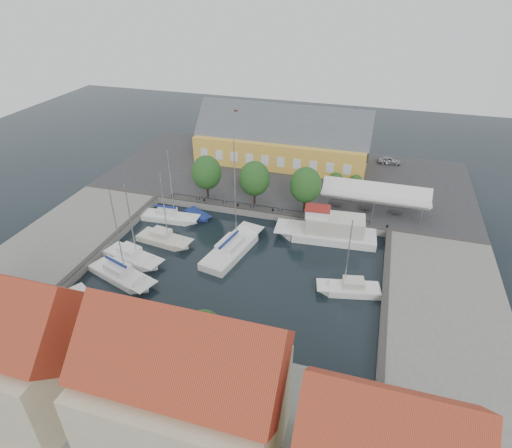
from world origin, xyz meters
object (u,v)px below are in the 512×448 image
at_px(warehouse, 279,141).
at_px(launch_sw, 83,302).
at_px(trawler, 330,232).
at_px(west_boat_a, 169,218).
at_px(west_boat_b, 164,240).
at_px(west_boat_c, 133,258).
at_px(car_silver, 389,160).
at_px(tent_canopy, 376,194).
at_px(west_boat_d, 121,276).
at_px(center_sailboat, 232,249).
at_px(east_boat_b, 350,290).
at_px(launch_nw, 197,215).
at_px(car_red, 250,181).

distance_m(warehouse, launch_sw, 41.53).
height_order(trawler, west_boat_a, west_boat_a).
relative_size(west_boat_b, west_boat_c, 0.95).
distance_m(car_silver, west_boat_c, 45.15).
bearing_deg(trawler, launch_sw, -139.24).
distance_m(tent_canopy, west_boat_d, 33.58).
bearing_deg(car_silver, west_boat_d, 140.73).
xyz_separation_m(west_boat_a, west_boat_d, (0.64, -13.02, -0.00)).
distance_m(trawler, west_boat_d, 25.37).
height_order(center_sailboat, west_boat_d, center_sailboat).
distance_m(tent_canopy, west_boat_b, 28.21).
bearing_deg(east_boat_b, center_sailboat, 166.49).
xyz_separation_m(warehouse, east_boat_b, (15.35, -30.49, -4.17)).
relative_size(warehouse, trawler, 2.20).
bearing_deg(launch_sw, warehouse, 75.16).
bearing_deg(west_boat_a, launch_nw, 31.77).
distance_m(trawler, east_boat_b, 10.46).
bearing_deg(west_boat_a, center_sailboat, -24.26).
relative_size(west_boat_a, launch_nw, 2.32).
distance_m(car_red, west_boat_c, 22.47).
relative_size(trawler, west_boat_d, 1.12).
distance_m(launch_sw, launch_nw, 20.13).
height_order(west_boat_b, west_boat_c, west_boat_c).
bearing_deg(tent_canopy, west_boat_c, -145.54).
xyz_separation_m(car_red, center_sailboat, (2.76, -16.17, -1.34)).
relative_size(car_silver, launch_nw, 0.81).
distance_m(west_boat_c, launch_sw, 8.12).
distance_m(tent_canopy, launch_sw, 37.83).
height_order(warehouse, launch_nw, warehouse).
bearing_deg(warehouse, launch_nw, -107.75).
bearing_deg(launch_nw, car_silver, 44.13).
xyz_separation_m(west_boat_d, launch_nw, (2.59, 15.02, -0.18)).
distance_m(east_boat_b, west_boat_c, 25.03).
relative_size(tent_canopy, center_sailboat, 0.97).
bearing_deg(west_boat_d, trawler, 34.97).
xyz_separation_m(warehouse, west_boat_d, (-9.06, -35.24, -4.16)).
distance_m(warehouse, west_boat_a, 24.60).
distance_m(car_silver, east_boat_b, 34.32).
height_order(car_silver, west_boat_c, west_boat_c).
relative_size(tent_canopy, car_red, 3.30).
relative_size(car_silver, east_boat_b, 0.39).
xyz_separation_m(west_boat_c, west_boat_d, (0.58, -3.38, 0.01)).
bearing_deg(warehouse, west_boat_d, -104.42).
bearing_deg(west_boat_d, tent_canopy, 39.81).
bearing_deg(east_boat_b, car_silver, 85.28).
distance_m(tent_canopy, center_sailboat, 20.69).
bearing_deg(car_silver, launch_sw, 142.32).
relative_size(warehouse, west_boat_d, 2.46).
relative_size(east_boat_b, west_boat_d, 0.81).
height_order(west_boat_d, launch_sw, west_boat_d).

